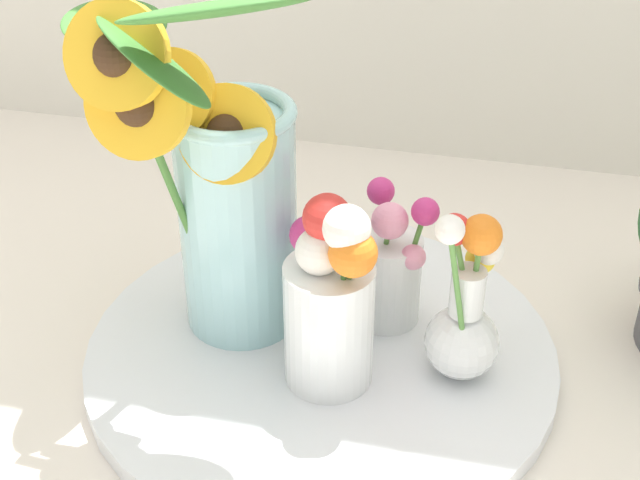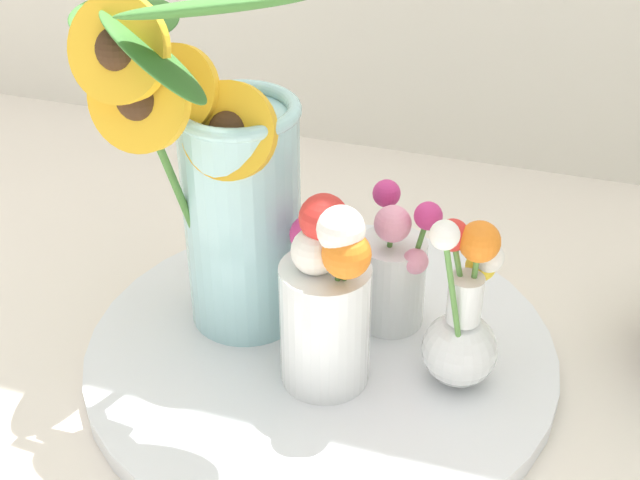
# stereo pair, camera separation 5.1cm
# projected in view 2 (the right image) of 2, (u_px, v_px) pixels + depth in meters

# --- Properties ---
(ground_plane) EXTENTS (6.00, 6.00, 0.00)m
(ground_plane) POSITION_uv_depth(u_px,v_px,m) (302.00, 401.00, 0.82)
(ground_plane) COLOR silver
(serving_tray) EXTENTS (0.45, 0.45, 0.02)m
(serving_tray) POSITION_uv_depth(u_px,v_px,m) (320.00, 353.00, 0.86)
(serving_tray) COLOR silver
(serving_tray) RESTS_ON ground_plane
(mason_jar_sunflowers) EXTENTS (0.24, 0.22, 0.37)m
(mason_jar_sunflowers) POSITION_uv_depth(u_px,v_px,m) (227.00, 185.00, 0.81)
(mason_jar_sunflowers) COLOR #9ED1D6
(mason_jar_sunflowers) RESTS_ON serving_tray
(vase_small_center) EXTENTS (0.09, 0.10, 0.19)m
(vase_small_center) POSITION_uv_depth(u_px,v_px,m) (326.00, 300.00, 0.77)
(vase_small_center) COLOR white
(vase_small_center) RESTS_ON serving_tray
(vase_bulb_right) EXTENTS (0.07, 0.08, 0.18)m
(vase_bulb_right) POSITION_uv_depth(u_px,v_px,m) (463.00, 320.00, 0.78)
(vase_bulb_right) COLOR white
(vase_bulb_right) RESTS_ON serving_tray
(vase_small_back) EXTENTS (0.08, 0.07, 0.15)m
(vase_small_back) POSITION_uv_depth(u_px,v_px,m) (393.00, 271.00, 0.85)
(vase_small_back) COLOR white
(vase_small_back) RESTS_ON serving_tray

